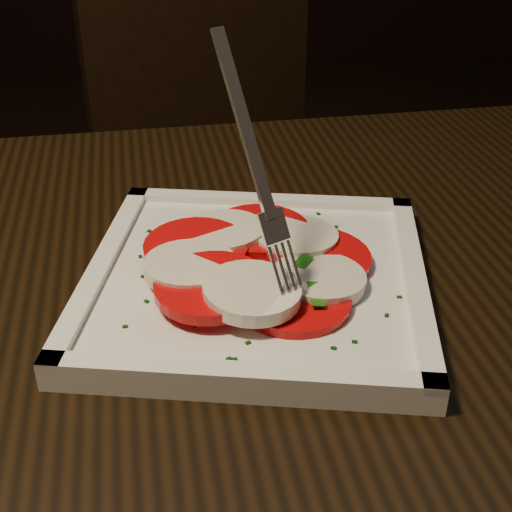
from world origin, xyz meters
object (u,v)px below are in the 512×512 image
object	(u,v)px
table	(268,436)
chair	(223,158)
fork	(245,154)
plate	(256,282)

from	to	relation	value
table	chair	size ratio (longest dim) A/B	1.37
table	fork	xyz separation A→B (m)	(-0.01, 0.04, 0.21)
table	plate	distance (m)	0.12
plate	fork	xyz separation A→B (m)	(-0.01, -0.01, 0.11)
table	chair	world-z (taller)	chair
chair	fork	xyz separation A→B (m)	(-0.01, -0.76, 0.33)
chair	fork	size ratio (longest dim) A/B	6.06
table	plate	size ratio (longest dim) A/B	5.20
fork	chair	bearing A→B (deg)	59.36
plate	fork	size ratio (longest dim) A/B	1.60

